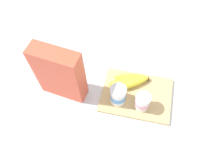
{
  "coord_description": "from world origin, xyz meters",
  "views": [
    {
      "loc": [
        0.01,
        0.49,
        0.9
      ],
      "look_at": [
        0.11,
        0.0,
        0.06
      ],
      "focal_mm": 35.62,
      "sensor_mm": 36.0,
      "label": 1
    }
  ],
  "objects_px": {
    "cutting_board": "(136,95)",
    "yogurt_cup_front": "(142,102)",
    "banana_bunch": "(130,81)",
    "cereal_box": "(60,74)",
    "yogurt_cup_back": "(118,95)"
  },
  "relations": [
    {
      "from": "yogurt_cup_front",
      "to": "banana_bunch",
      "type": "distance_m",
      "value": 0.13
    },
    {
      "from": "yogurt_cup_back",
      "to": "cutting_board",
      "type": "bearing_deg",
      "value": -147.52
    },
    {
      "from": "cereal_box",
      "to": "banana_bunch",
      "type": "bearing_deg",
      "value": -154.13
    },
    {
      "from": "yogurt_cup_front",
      "to": "banana_bunch",
      "type": "height_order",
      "value": "yogurt_cup_front"
    },
    {
      "from": "cutting_board",
      "to": "yogurt_cup_back",
      "type": "xyz_separation_m",
      "value": [
        0.08,
        0.05,
        0.06
      ]
    },
    {
      "from": "cereal_box",
      "to": "yogurt_cup_back",
      "type": "bearing_deg",
      "value": -174.15
    },
    {
      "from": "cereal_box",
      "to": "yogurt_cup_back",
      "type": "relative_size",
      "value": 2.81
    },
    {
      "from": "cereal_box",
      "to": "banana_bunch",
      "type": "distance_m",
      "value": 0.32
    },
    {
      "from": "cutting_board",
      "to": "banana_bunch",
      "type": "distance_m",
      "value": 0.07
    },
    {
      "from": "cutting_board",
      "to": "yogurt_cup_front",
      "type": "bearing_deg",
      "value": 118.68
    },
    {
      "from": "cutting_board",
      "to": "yogurt_cup_front",
      "type": "xyz_separation_m",
      "value": [
        -0.03,
        0.05,
        0.05
      ]
    },
    {
      "from": "cutting_board",
      "to": "yogurt_cup_back",
      "type": "bearing_deg",
      "value": 32.48
    },
    {
      "from": "cutting_board",
      "to": "yogurt_cup_back",
      "type": "distance_m",
      "value": 0.11
    },
    {
      "from": "cereal_box",
      "to": "cutting_board",
      "type": "bearing_deg",
      "value": -165.14
    },
    {
      "from": "cutting_board",
      "to": "cereal_box",
      "type": "xyz_separation_m",
      "value": [
        0.33,
        0.04,
        0.13
      ]
    }
  ]
}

